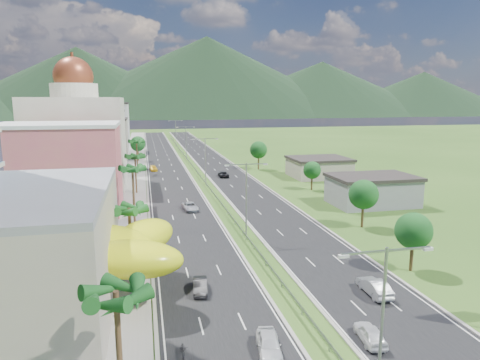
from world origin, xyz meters
TOP-DOWN VIEW (x-y plane):
  - ground at (0.00, 0.00)m, footprint 500.00×500.00m
  - road_left at (-7.50, 90.00)m, footprint 11.00×260.00m
  - road_right at (7.50, 90.00)m, footprint 11.00×260.00m
  - sidewalk_left at (-17.00, 90.00)m, footprint 7.00×260.00m
  - median_guardrail at (0.00, 71.99)m, footprint 0.10×216.06m
  - streetlight_median_a at (0.00, -25.00)m, footprint 6.04×0.25m
  - streetlight_median_b at (0.00, 10.00)m, footprint 6.04×0.25m
  - streetlight_median_c at (0.00, 50.00)m, footprint 6.04×0.25m
  - streetlight_median_d at (0.00, 95.00)m, footprint 6.04×0.25m
  - streetlight_median_e at (0.00, 140.00)m, footprint 6.04×0.25m
  - lime_canopy at (-20.00, -4.00)m, footprint 18.00×15.00m
  - pink_shophouse at (-28.00, 32.00)m, footprint 20.00×15.00m
  - domed_building at (-28.00, 55.00)m, footprint 20.00×20.00m
  - midrise_grey at (-27.00, 80.00)m, footprint 16.00×15.00m
  - midrise_beige at (-27.00, 102.00)m, footprint 16.00×15.00m
  - midrise_white at (-27.00, 125.00)m, footprint 16.00×15.00m
  - shed_near at (28.00, 25.00)m, footprint 15.00×10.00m
  - shed_far at (30.00, 55.00)m, footprint 14.00×12.00m
  - palm_tree_a at (-15.50, -22.00)m, footprint 3.60×3.60m
  - palm_tree_b at (-15.50, 2.00)m, footprint 3.60×3.60m
  - palm_tree_c at (-15.50, 22.00)m, footprint 3.60×3.60m
  - palm_tree_d at (-15.50, 45.00)m, footprint 3.60×3.60m
  - palm_tree_e at (-15.50, 70.00)m, footprint 3.60×3.60m
  - leafy_tree_lfar at (-15.50, 95.00)m, footprint 4.90×4.90m
  - leafy_tree_ra at (16.00, -5.00)m, footprint 4.20×4.20m
  - leafy_tree_rb at (19.00, 12.00)m, footprint 4.55×4.55m
  - leafy_tree_rc at (22.00, 40.00)m, footprint 3.85×3.85m
  - leafy_tree_rd at (18.00, 70.00)m, footprint 4.90×4.90m
  - mountain_ridge at (60.00, 450.00)m, footprint 860.00×140.00m
  - car_white_near_left at (-4.71, -17.20)m, footprint 2.44×4.63m
  - car_dark_left at (-8.53, -5.29)m, footprint 1.81×4.12m
  - car_silver_mid_left at (-5.98, 28.05)m, footprint 2.88×5.19m
  - car_yellow_far_left at (-11.25, 73.67)m, footprint 2.26×4.73m
  - car_white_near_right at (3.80, -17.45)m, footprint 2.14×4.26m
  - car_silver_right at (8.64, -9.68)m, footprint 1.84×4.94m
  - car_dark_far_right at (5.96, 59.97)m, footprint 2.42×5.08m
  - motorcycle at (-11.25, -16.13)m, footprint 0.66×1.98m

SIDE VIEW (x-z plane):
  - ground at x=0.00m, z-range 0.00..0.00m
  - mountain_ridge at x=60.00m, z-range -45.00..45.00m
  - road_left at x=-7.50m, z-range 0.00..0.04m
  - road_right at x=7.50m, z-range 0.00..0.04m
  - sidewalk_left at x=-17.00m, z-range 0.00..0.12m
  - median_guardrail at x=0.00m, z-range 0.24..1.00m
  - motorcycle at x=-11.25m, z-range 0.04..1.29m
  - car_dark_left at x=-8.53m, z-range 0.04..1.36m
  - car_yellow_far_left at x=-11.25m, z-range 0.04..1.37m
  - car_silver_mid_left at x=-5.98m, z-range 0.04..1.41m
  - car_white_near_right at x=3.80m, z-range 0.04..1.43m
  - car_dark_far_right at x=5.96m, z-range 0.04..1.44m
  - car_white_near_left at x=-4.71m, z-range 0.04..1.54m
  - car_silver_right at x=8.64m, z-range 0.04..1.65m
  - shed_far at x=30.00m, z-range 0.00..4.40m
  - shed_near at x=28.00m, z-range 0.00..5.00m
  - leafy_tree_rc at x=22.00m, z-range 1.21..7.54m
  - leafy_tree_ra at x=16.00m, z-range 1.33..8.23m
  - lime_canopy at x=-20.00m, z-range 1.29..8.69m
  - leafy_tree_rb at x=19.00m, z-range 1.44..8.92m
  - leafy_tree_lfar at x=-15.50m, z-range 1.55..9.60m
  - leafy_tree_rd at x=18.00m, z-range 1.55..9.60m
  - midrise_beige at x=-27.00m, z-range 0.00..13.00m
  - streetlight_median_a at x=0.00m, z-range 1.25..12.25m
  - streetlight_median_b at x=0.00m, z-range 1.25..12.25m
  - streetlight_median_c at x=0.00m, z-range 1.25..12.25m
  - streetlight_median_d at x=0.00m, z-range 1.25..12.25m
  - streetlight_median_e at x=0.00m, z-range 1.25..12.25m
  - palm_tree_b at x=-15.50m, z-range 3.01..11.11m
  - pink_shophouse at x=-28.00m, z-range 0.00..15.00m
  - palm_tree_d at x=-15.50m, z-range 3.24..11.84m
  - midrise_grey at x=-27.00m, z-range 0.00..16.00m
  - palm_tree_a at x=-15.50m, z-range 3.47..12.57m
  - palm_tree_e at x=-15.50m, z-range 3.61..13.01m
  - palm_tree_c at x=-15.50m, z-range 3.70..13.30m
  - midrise_white at x=-27.00m, z-range 0.00..18.00m
  - domed_building at x=-28.00m, z-range -3.00..25.70m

